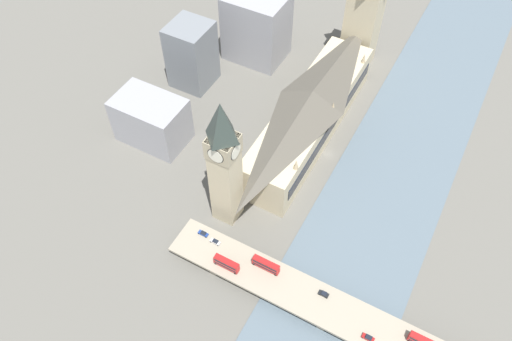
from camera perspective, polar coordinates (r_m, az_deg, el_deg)
name	(u,v)px	position (r m, az deg, el deg)	size (l,w,h in m)	color
ground_plane	(328,154)	(240.91, 8.28, 1.84)	(600.00, 600.00, 0.00)	#605E56
river_water	(391,179)	(237.16, 15.20, -0.95)	(50.67, 360.00, 0.30)	slate
parliament_hall	(310,113)	(239.05, 6.25, 6.55)	(23.32, 101.66, 27.89)	#C1B28E
clock_tower	(224,162)	(190.52, -3.64, 0.93)	(11.21, 11.21, 65.85)	#C1B28E
victoria_tower	(363,19)	(277.37, 12.16, 16.54)	(16.37, 16.37, 58.47)	#C1B28E
road_bridge	(329,309)	(194.38, 8.32, -15.36)	(133.34, 16.57, 5.73)	gray
double_decker_bus_lead	(227,263)	(196.47, -3.39, -10.56)	(10.57, 2.54, 5.01)	red
double_decker_bus_rear	(266,265)	(195.98, 1.14, -10.71)	(11.27, 2.46, 4.94)	red
car_northbound_lead	(203,233)	(206.32, -6.05, -7.17)	(4.33, 1.80, 1.35)	navy
car_northbound_mid	(215,242)	(203.85, -4.67, -8.10)	(4.35, 1.75, 1.48)	silver
car_southbound_lead	(368,338)	(190.80, 12.71, -18.14)	(4.51, 1.90, 1.43)	maroon
car_southbound_mid	(324,294)	(194.49, 7.75, -13.80)	(3.92, 1.88, 1.49)	black
city_block_west	(257,27)	(280.81, 0.06, 16.09)	(31.59, 24.77, 37.58)	#939399
city_block_center	(151,120)	(242.17, -11.86, 5.65)	(32.81, 21.06, 23.79)	#939399
city_block_east	(192,55)	(266.06, -7.34, 12.97)	(20.22, 20.75, 34.99)	slate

